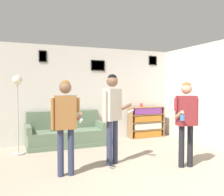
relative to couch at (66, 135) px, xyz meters
The scene contains 9 objects.
wall_back 1.40m from the couch, 27.13° to the left, with size 7.59×0.08×2.70m.
wall_right 3.98m from the couch, 26.70° to the right, with size 0.06×6.62×2.70m.
couch is the anchor object (origin of this frame).
bookshelf 2.57m from the couch, ahead, with size 1.13×0.30×0.94m.
floor_lamp 1.64m from the couch, 160.53° to the right, with size 0.28×0.28×1.82m.
person_player_foreground_left 2.40m from the couch, 101.95° to the right, with size 0.50×0.47×1.67m.
person_player_foreground_center 2.19m from the couch, 75.12° to the right, with size 0.60×0.41×1.81m.
person_watcher_holding_cup 3.27m from the couch, 56.06° to the right, with size 0.55×0.39×1.65m.
drinking_cup 2.49m from the couch, ahead, with size 0.08×0.08×0.12m.
Camera 1 is at (-2.18, -2.68, 1.54)m, focal length 40.00 mm.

